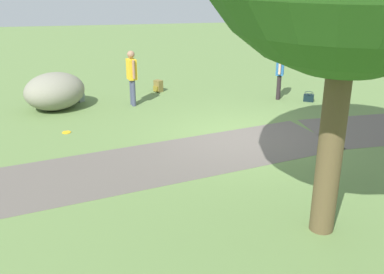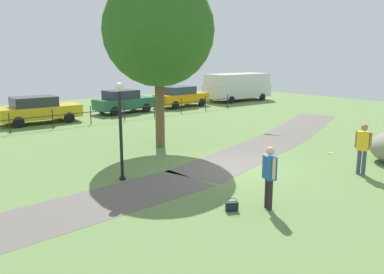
% 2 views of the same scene
% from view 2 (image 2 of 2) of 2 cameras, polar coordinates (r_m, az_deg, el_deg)
% --- Properties ---
extents(ground_plane, '(48.00, 48.00, 0.00)m').
position_cam_2_polar(ground_plane, '(14.22, 6.29, -4.31)').
color(ground_plane, '#607E43').
extents(footpath_segment_near, '(8.10, 2.66, 0.01)m').
position_cam_2_polar(footpath_segment_near, '(10.81, -16.20, -9.99)').
color(footpath_segment_near, '#5F5750').
rests_on(footpath_segment_near, ground).
extents(footpath_segment_mid, '(8.31, 4.26, 0.01)m').
position_cam_2_polar(footpath_segment_mid, '(16.25, 8.08, -2.29)').
color(footpath_segment_mid, '#5F5750').
rests_on(footpath_segment_mid, ground).
extents(footpath_segment_far, '(8.26, 5.13, 0.01)m').
position_cam_2_polar(footpath_segment_far, '(23.64, 15.88, 1.82)').
color(footpath_segment_far, '#5F5750').
rests_on(footpath_segment_far, ground).
extents(large_shade_tree, '(4.60, 4.60, 7.19)m').
position_cam_2_polar(large_shade_tree, '(16.83, -4.85, 15.00)').
color(large_shade_tree, brown).
rests_on(large_shade_tree, ground).
extents(lamp_post, '(0.28, 0.28, 3.09)m').
position_cam_2_polar(lamp_post, '(12.48, -10.28, 2.41)').
color(lamp_post, black).
rests_on(lamp_post, ground).
extents(woman_with_handbag, '(0.36, 0.48, 1.65)m').
position_cam_2_polar(woman_with_handbag, '(10.34, 11.09, -5.15)').
color(woman_with_handbag, '#2A2124').
rests_on(woman_with_handbag, ground).
extents(man_near_boulder, '(0.33, 0.50, 1.71)m').
position_cam_2_polar(man_near_boulder, '(14.20, 23.39, -1.12)').
color(man_near_boulder, '#414760').
rests_on(man_near_boulder, ground).
extents(handbag_on_grass, '(0.37, 0.37, 0.31)m').
position_cam_2_polar(handbag_on_grass, '(10.31, 5.76, -9.83)').
color(handbag_on_grass, black).
rests_on(handbag_on_grass, ground).
extents(frisbee_on_grass, '(0.23, 0.23, 0.02)m').
position_cam_2_polar(frisbee_on_grass, '(17.01, 19.34, -2.18)').
color(frisbee_on_grass, '#F2AD1B').
rests_on(frisbee_on_grass, ground).
extents(park_fence, '(22.05, 0.05, 1.05)m').
position_cam_2_polar(park_fence, '(23.39, -14.39, 3.32)').
color(park_fence, '#232326').
rests_on(park_fence, ground).
extents(parked_suv_orange, '(4.61, 2.13, 1.56)m').
position_cam_2_polar(parked_suv_orange, '(24.59, -21.29, 3.73)').
color(parked_suv_orange, gold).
rests_on(parked_suv_orange, ground).
extents(parked_sedan_grey, '(4.14, 1.91, 1.56)m').
position_cam_2_polar(parked_sedan_grey, '(27.40, -9.84, 5.11)').
color(parked_sedan_grey, '#22583E').
rests_on(parked_sedan_grey, ground).
extents(parked_hatchback_blue, '(4.29, 1.97, 1.56)m').
position_cam_2_polar(parked_hatchback_blue, '(30.15, -1.61, 5.89)').
color(parked_hatchback_blue, orange).
rests_on(parked_hatchback_blue, ground).
extents(delivery_van, '(5.92, 2.93, 2.30)m').
position_cam_2_polar(delivery_van, '(34.44, 6.53, 7.33)').
color(delivery_van, silver).
rests_on(delivery_van, ground).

